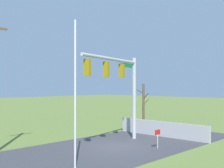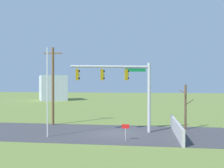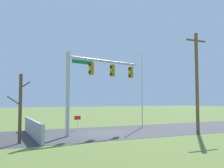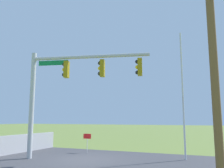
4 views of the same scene
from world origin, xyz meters
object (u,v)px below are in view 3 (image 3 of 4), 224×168
at_px(utility_pole, 197,80).
at_px(open_sign, 77,120).
at_px(flagpole, 142,90).
at_px(signal_mast, 92,77).
at_px(bare_tree, 20,107).

height_order(utility_pole, open_sign, utility_pole).
bearing_deg(open_sign, flagpole, 176.27).
xyz_separation_m(signal_mast, open_sign, (0.26, -2.84, -3.42)).
bearing_deg(utility_pole, signal_mast, -21.87).
bearing_deg(open_sign, utility_pole, 143.25).
bearing_deg(signal_mast, open_sign, -84.82).
relative_size(bare_tree, open_sign, 3.40).
xyz_separation_m(signal_mast, flagpole, (-6.02, -2.43, -0.76)).
height_order(signal_mast, bare_tree, signal_mast).
bearing_deg(flagpole, signal_mast, 21.97).
xyz_separation_m(flagpole, open_sign, (6.27, -0.41, -2.66)).
relative_size(signal_mast, utility_pole, 0.85).
bearing_deg(flagpole, open_sign, -3.73).
relative_size(flagpole, bare_tree, 1.72).
relative_size(signal_mast, open_sign, 5.51).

